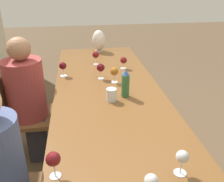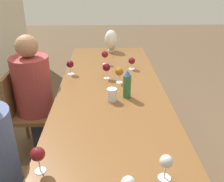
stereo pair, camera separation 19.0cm
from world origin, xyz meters
The scene contains 14 objects.
ground_plane centered at (0.00, 0.00, 0.00)m, with size 14.00×14.00×0.00m, color brown.
dining_table centered at (0.00, 0.00, 0.70)m, with size 2.74×0.91×0.77m.
water_bottle centered at (-0.07, -0.12, 0.88)m, with size 0.07×0.07×0.23m.
water_tumbler centered at (-0.14, 0.00, 0.82)m, with size 0.08×0.08×0.10m.
vase centered at (1.23, -0.03, 0.91)m, with size 0.17×0.17×0.27m.
wine_glass_0 centered at (0.22, -0.08, 0.87)m, with size 0.08×0.08×0.15m.
wine_glass_1 centered at (-0.96, -0.24, 0.87)m, with size 0.07×0.07×0.14m.
wine_glass_2 centered at (0.44, 0.39, 0.87)m, with size 0.07×0.07×0.14m.
wine_glass_3 centered at (0.57, -0.23, 0.86)m, with size 0.07×0.07×0.13m.
wine_glass_4 centered at (0.32, 0.04, 0.88)m, with size 0.08×0.08×0.15m.
wine_glass_6 centered at (0.73, 0.05, 0.88)m, with size 0.07×0.07×0.15m.
wine_glass_7 centered at (-0.90, 0.39, 0.87)m, with size 0.07×0.07×0.15m.
chair_far centered at (0.25, 0.79, 0.48)m, with size 0.44×0.44×0.86m.
person_far centered at (0.25, 0.71, 0.65)m, with size 0.35×0.35×1.21m.
Camera 2 is at (-1.88, 0.05, 1.69)m, focal length 40.00 mm.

